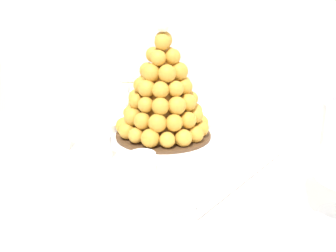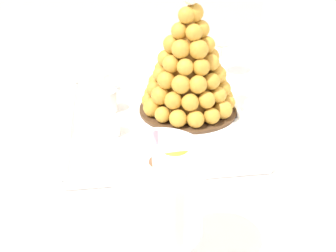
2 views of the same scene
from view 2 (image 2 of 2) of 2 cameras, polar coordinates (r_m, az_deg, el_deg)
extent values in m
cylinder|color=brown|center=(1.81, -13.43, -2.59)|extent=(0.04, 0.04, 0.70)
cylinder|color=brown|center=(1.86, 8.15, -1.10)|extent=(0.04, 0.04, 0.70)
cube|color=brown|center=(1.07, 0.50, -2.60)|extent=(1.39, 0.81, 0.02)
cube|color=white|center=(1.07, 0.51, -2.08)|extent=(1.45, 0.87, 0.00)
cube|color=white|center=(1.28, 20.19, -6.57)|extent=(1.45, 0.01, 0.31)
cube|color=white|center=(1.78, -2.92, 5.57)|extent=(0.01, 0.87, 0.31)
cube|color=white|center=(1.15, -1.64, 0.71)|extent=(0.54, 0.44, 0.01)
cube|color=white|center=(1.15, -12.62, 0.50)|extent=(0.54, 0.01, 0.02)
cube|color=white|center=(1.19, 8.95, 1.91)|extent=(0.54, 0.01, 0.02)
cube|color=white|center=(1.39, -2.91, 6.39)|extent=(0.01, 0.44, 0.02)
cube|color=white|center=(0.92, 0.27, -6.58)|extent=(0.01, 0.44, 0.02)
cylinder|color=white|center=(1.15, -1.64, 0.88)|extent=(0.40, 0.40, 0.00)
cylinder|color=#4C331E|center=(1.19, 2.60, 2.20)|extent=(0.26, 0.26, 0.01)
cone|color=#AC7427|center=(1.14, 2.76, 8.49)|extent=(0.18, 0.18, 0.27)
sphere|color=gold|center=(1.09, 3.61, 0.89)|extent=(0.04, 0.04, 0.04)
sphere|color=gold|center=(1.10, 5.70, 1.32)|extent=(0.04, 0.04, 0.04)
sphere|color=gold|center=(1.13, 7.15, 2.12)|extent=(0.05, 0.05, 0.05)
sphere|color=gold|center=(1.17, 7.74, 3.03)|extent=(0.04, 0.04, 0.04)
sphere|color=gold|center=(1.21, 7.42, 3.85)|extent=(0.04, 0.04, 0.04)
sphere|color=gold|center=(1.24, 6.34, 4.72)|extent=(0.05, 0.05, 0.05)
sphere|color=gold|center=(1.27, 4.70, 5.11)|extent=(0.05, 0.05, 0.05)
sphere|color=gold|center=(1.27, 2.78, 5.46)|extent=(0.05, 0.05, 0.05)
sphere|color=gold|center=(1.27, 0.83, 5.38)|extent=(0.04, 0.04, 0.04)
sphere|color=gold|center=(1.25, -0.87, 4.93)|extent=(0.05, 0.05, 0.05)
sphere|color=gold|center=(1.21, -2.05, 4.24)|extent=(0.05, 0.05, 0.05)
sphere|color=gold|center=(1.18, -2.49, 3.35)|extent=(0.04, 0.04, 0.04)
sphere|color=gold|center=(1.14, -2.04, 2.43)|extent=(0.05, 0.05, 0.05)
sphere|color=gold|center=(1.11, -0.70, 1.49)|extent=(0.04, 0.04, 0.04)
sphere|color=gold|center=(1.09, 1.31, 0.99)|extent=(0.05, 0.05, 0.05)
sphere|color=gold|center=(1.09, 5.05, 3.39)|extent=(0.04, 0.04, 0.04)
sphere|color=gold|center=(1.12, 6.56, 4.04)|extent=(0.04, 0.04, 0.04)
sphere|color=gold|center=(1.16, 7.10, 4.83)|extent=(0.04, 0.04, 0.04)
sphere|color=gold|center=(1.20, 6.62, 5.60)|extent=(0.04, 0.04, 0.04)
sphere|color=gold|center=(1.23, 5.31, 6.30)|extent=(0.04, 0.04, 0.04)
sphere|color=gold|center=(1.24, 3.48, 6.77)|extent=(0.04, 0.04, 0.04)
sphere|color=gold|center=(1.24, 1.49, 6.75)|extent=(0.05, 0.05, 0.05)
sphere|color=gold|center=(1.22, -0.27, 6.30)|extent=(0.04, 0.04, 0.04)
sphere|color=gold|center=(1.19, -1.45, 5.75)|extent=(0.05, 0.05, 0.05)
sphere|color=gold|center=(1.15, -1.74, 4.85)|extent=(0.04, 0.04, 0.04)
sphere|color=gold|center=(1.12, -1.00, 3.98)|extent=(0.05, 0.05, 0.05)
sphere|color=gold|center=(1.09, 0.67, 3.33)|extent=(0.04, 0.04, 0.04)
sphere|color=gold|center=(1.08, 2.89, 3.08)|extent=(0.04, 0.04, 0.04)
sphere|color=gold|center=(1.11, 5.69, 5.78)|extent=(0.04, 0.04, 0.04)
sphere|color=gold|center=(1.14, 6.44, 6.66)|extent=(0.05, 0.05, 0.05)
sphere|color=gold|center=(1.18, 5.98, 7.35)|extent=(0.04, 0.04, 0.04)
sphere|color=gold|center=(1.21, 4.56, 7.85)|extent=(0.05, 0.05, 0.05)
sphere|color=gold|center=(1.22, 2.64, 8.19)|extent=(0.04, 0.04, 0.04)
sphere|color=gold|center=(1.21, 0.73, 7.98)|extent=(0.05, 0.05, 0.05)
sphere|color=gold|center=(1.18, -0.63, 7.48)|extent=(0.04, 0.04, 0.04)
sphere|color=gold|center=(1.14, -0.99, 6.70)|extent=(0.04, 0.04, 0.04)
sphere|color=gold|center=(1.10, -0.15, 5.97)|extent=(0.05, 0.05, 0.05)
sphere|color=gold|center=(1.08, 1.69, 5.43)|extent=(0.05, 0.05, 0.05)
sphere|color=gold|center=(1.08, 3.91, 5.40)|extent=(0.05, 0.05, 0.05)
sphere|color=gold|center=(1.12, 5.63, 8.19)|extent=(0.04, 0.04, 0.04)
sphere|color=gold|center=(1.16, 5.52, 8.94)|extent=(0.05, 0.05, 0.05)
sphere|color=gold|center=(1.18, 4.19, 9.57)|extent=(0.05, 0.05, 0.05)
sphere|color=gold|center=(1.19, 2.24, 9.65)|extent=(0.05, 0.05, 0.05)
sphere|color=gold|center=(1.17, 0.51, 9.35)|extent=(0.04, 0.04, 0.04)
sphere|color=gold|center=(1.13, -0.24, 8.74)|extent=(0.05, 0.05, 0.05)
sphere|color=gold|center=(1.10, 0.41, 8.05)|extent=(0.04, 0.04, 0.04)
sphere|color=gold|center=(1.08, 2.25, 7.66)|extent=(0.04, 0.04, 0.04)
sphere|color=gold|center=(1.09, 4.34, 7.63)|extent=(0.04, 0.04, 0.04)
sphere|color=gold|center=(1.12, 5.06, 10.46)|extent=(0.04, 0.04, 0.04)
sphere|color=gold|center=(1.16, 3.88, 11.00)|extent=(0.04, 0.04, 0.04)
sphere|color=gold|center=(1.16, 1.70, 11.03)|extent=(0.04, 0.04, 0.04)
sphere|color=gold|center=(1.12, 0.56, 10.57)|extent=(0.05, 0.05, 0.05)
sphere|color=gold|center=(1.09, 1.67, 9.95)|extent=(0.05, 0.05, 0.05)
sphere|color=gold|center=(1.09, 3.99, 9.89)|extent=(0.05, 0.05, 0.05)
sphere|color=gold|center=(1.12, 4.22, 12.41)|extent=(0.05, 0.05, 0.05)
sphere|color=gold|center=(1.13, 2.35, 12.86)|extent=(0.04, 0.04, 0.04)
sphere|color=gold|center=(1.10, 1.47, 12.25)|extent=(0.04, 0.04, 0.04)
sphere|color=gold|center=(1.08, 3.39, 12.01)|extent=(0.04, 0.04, 0.04)
sphere|color=gold|center=(1.11, 3.41, 14.48)|extent=(0.05, 0.05, 0.05)
sphere|color=gold|center=(1.09, 2.40, 14.18)|extent=(0.04, 0.04, 0.04)
cylinder|color=silver|center=(1.31, -8.56, 5.69)|extent=(0.05, 0.05, 0.06)
cylinder|color=gold|center=(1.32, -8.51, 5.05)|extent=(0.04, 0.04, 0.02)
cylinder|color=#EAC166|center=(1.31, -8.57, 5.88)|extent=(0.04, 0.04, 0.02)
sphere|color=brown|center=(1.30, -8.32, 6.39)|extent=(0.01, 0.01, 0.01)
cylinder|color=silver|center=(1.19, -7.92, 3.31)|extent=(0.06, 0.06, 0.06)
cylinder|color=#F4EAC6|center=(1.20, -7.87, 2.59)|extent=(0.05, 0.05, 0.02)
cylinder|color=white|center=(1.19, -7.94, 3.51)|extent=(0.05, 0.05, 0.02)
sphere|color=brown|center=(1.18, -8.31, 4.06)|extent=(0.02, 0.02, 0.02)
cylinder|color=silver|center=(1.08, -7.89, -0.04)|extent=(0.06, 0.06, 0.05)
cylinder|color=#F4EAC6|center=(1.08, -7.84, -0.66)|extent=(0.05, 0.05, 0.02)
cylinder|color=white|center=(1.07, -7.90, 0.13)|extent=(0.05, 0.05, 0.01)
sphere|color=brown|center=(1.07, -7.51, 0.57)|extent=(0.02, 0.02, 0.02)
cylinder|color=silver|center=(0.96, -7.76, -3.54)|extent=(0.06, 0.06, 0.06)
cylinder|color=#F4EAC6|center=(0.97, -7.70, -4.32)|extent=(0.05, 0.05, 0.02)
cylinder|color=white|center=(0.96, -7.78, -3.32)|extent=(0.05, 0.05, 0.02)
sphere|color=brown|center=(0.95, -7.50, -2.87)|extent=(0.02, 0.02, 0.02)
cylinder|color=white|center=(1.33, -1.04, 5.65)|extent=(0.09, 0.09, 0.03)
cylinder|color=#F2CC59|center=(1.33, -1.04, 6.09)|extent=(0.08, 0.08, 0.00)
cylinder|color=white|center=(0.72, -1.05, -15.28)|extent=(0.02, 0.02, 0.08)
cylinder|color=white|center=(0.65, -1.13, -8.44)|extent=(0.13, 0.13, 0.14)
cylinder|color=pink|center=(0.68, -0.69, -12.80)|extent=(0.05, 0.05, 0.04)
cylinder|color=#9ED860|center=(0.69, -0.06, -11.49)|extent=(0.06, 0.05, 0.05)
cylinder|color=pink|center=(0.70, -2.30, -11.36)|extent=(0.05, 0.05, 0.05)
cylinder|color=#F9A54C|center=(0.66, 0.48, -11.42)|extent=(0.05, 0.05, 0.05)
cylinder|color=#9ED860|center=(0.69, 0.90, -9.15)|extent=(0.07, 0.05, 0.07)
cylinder|color=brown|center=(0.70, -2.60, -8.96)|extent=(0.05, 0.05, 0.03)
cylinder|color=#72B2E0|center=(0.67, -1.80, -11.06)|extent=(0.07, 0.05, 0.06)
cylinder|color=#E54C47|center=(0.65, 1.91, -9.53)|extent=(0.07, 0.05, 0.07)
cylinder|color=#E54C47|center=(0.67, -0.78, -8.23)|extent=(0.05, 0.05, 0.03)
cylinder|color=#9ED860|center=(0.66, -2.19, -8.95)|extent=(0.05, 0.05, 0.05)
cylinder|color=#72B2E0|center=(0.64, -1.30, -10.84)|extent=(0.07, 0.05, 0.07)
cylinder|color=#F9A54C|center=(0.66, 1.60, -6.68)|extent=(0.06, 0.04, 0.06)
cylinder|color=pink|center=(0.67, -1.83, -5.88)|extent=(0.07, 0.05, 0.07)
cylinder|color=pink|center=(0.64, -2.74, -8.24)|extent=(0.06, 0.05, 0.06)
cylinder|color=#9ED860|center=(0.63, -0.19, -9.00)|extent=(0.05, 0.05, 0.05)
cylinder|color=#72B2E0|center=(0.65, 1.11, -4.85)|extent=(0.05, 0.05, 0.05)
cylinder|color=#E54C47|center=(0.63, -3.08, -6.12)|extent=(0.07, 0.05, 0.06)
cylinder|color=#E54C47|center=(0.62, -0.07, -7.30)|extent=(0.05, 0.05, 0.02)
cylinder|color=pink|center=(0.65, -1.07, -2.82)|extent=(0.06, 0.05, 0.06)
cylinder|color=#D199D8|center=(0.62, -2.35, -4.43)|extent=(0.05, 0.05, 0.03)
cylinder|color=brown|center=(0.60, -0.98, -5.98)|extent=(0.05, 0.05, 0.04)
cylinder|color=yellow|center=(0.62, 0.91, -4.40)|extent=(0.05, 0.05, 0.05)
cylinder|color=silver|center=(1.45, 6.76, 6.70)|extent=(0.06, 0.06, 0.00)
cylinder|color=silver|center=(1.43, 6.87, 8.48)|extent=(0.01, 0.01, 0.09)
sphere|color=silver|center=(1.41, 7.06, 11.57)|extent=(0.08, 0.08, 0.08)
cylinder|color=#EAE08C|center=(1.41, 7.03, 11.09)|extent=(0.06, 0.06, 0.03)
camera|label=1|loc=(0.82, -69.59, 1.44)|focal=47.12mm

